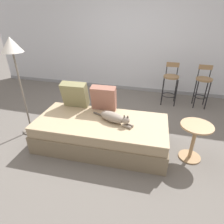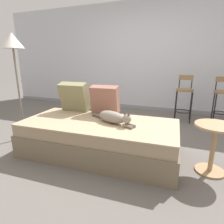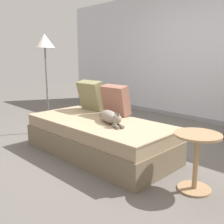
{
  "view_description": "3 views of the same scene",
  "coord_description": "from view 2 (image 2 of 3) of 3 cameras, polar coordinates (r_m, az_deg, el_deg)",
  "views": [
    {
      "loc": [
        0.81,
        -2.75,
        1.93
      ],
      "look_at": [
        0.15,
        -0.3,
        0.58
      ],
      "focal_mm": 30.0,
      "sensor_mm": 36.0,
      "label": 1
    },
    {
      "loc": [
        1.0,
        -2.52,
        1.23
      ],
      "look_at": [
        0.15,
        -0.3,
        0.58
      ],
      "focal_mm": 30.0,
      "sensor_mm": 36.0,
      "label": 2
    },
    {
      "loc": [
        2.53,
        -2.53,
        1.28
      ],
      "look_at": [
        0.15,
        -0.3,
        0.58
      ],
      "focal_mm": 42.0,
      "sensor_mm": 36.0,
      "label": 3
    }
  ],
  "objects": [
    {
      "name": "wall_back_panel",
      "position": [
        4.87,
        9.47,
        16.04
      ],
      "size": [
        8.0,
        0.1,
        2.6
      ],
      "primitive_type": "cube",
      "color": "silver",
      "rests_on": "ground"
    },
    {
      "name": "floor_lamp",
      "position": [
        3.22,
        -27.84,
        16.13
      ],
      "size": [
        0.32,
        0.32,
        1.62
      ],
      "color": "slate",
      "rests_on": "ground"
    },
    {
      "name": "side_table",
      "position": [
        2.37,
        28.64,
        -7.96
      ],
      "size": [
        0.44,
        0.44,
        0.57
      ],
      "color": "tan",
      "rests_on": "ground"
    },
    {
      "name": "cat",
      "position": [
        2.39,
        0.45,
        -1.62
      ],
      "size": [
        0.71,
        0.34,
        0.19
      ],
      "color": "gray",
      "rests_on": "couch"
    },
    {
      "name": "bar_stool_near_window",
      "position": [
        4.14,
        21.15,
        4.69
      ],
      "size": [
        0.34,
        0.34,
        0.94
      ],
      "color": "black",
      "rests_on": "ground"
    },
    {
      "name": "bar_stool_by_doorway",
      "position": [
        4.2,
        30.59,
        4.06
      ],
      "size": [
        0.34,
        0.34,
        0.93
      ],
      "color": "black",
      "rests_on": "ground"
    },
    {
      "name": "throw_pillow_corner",
      "position": [
        2.98,
        -11.42,
        4.57
      ],
      "size": [
        0.44,
        0.28,
        0.46
      ],
      "color": "#847F56",
      "rests_on": "couch"
    },
    {
      "name": "couch",
      "position": [
        2.55,
        -3.99,
        -7.73
      ],
      "size": [
        2.08,
        1.02,
        0.46
      ],
      "color": "#766750",
      "rests_on": "ground"
    },
    {
      "name": "throw_pillow_middle",
      "position": [
        2.76,
        -2.17,
        3.73
      ],
      "size": [
        0.42,
        0.24,
        0.43
      ],
      "color": "#936051",
      "rests_on": "couch"
    },
    {
      "name": "wall_baseboard_trim",
      "position": [
        4.96,
        8.71,
        1.42
      ],
      "size": [
        8.0,
        0.02,
        0.09
      ],
      "primitive_type": "cube",
      "color": "gray",
      "rests_on": "ground"
    },
    {
      "name": "ground_plane",
      "position": [
        2.98,
        -0.64,
        -9.03
      ],
      "size": [
        16.0,
        16.0,
        0.0
      ],
      "primitive_type": "plane",
      "color": "#66605B",
      "rests_on": "ground"
    }
  ]
}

